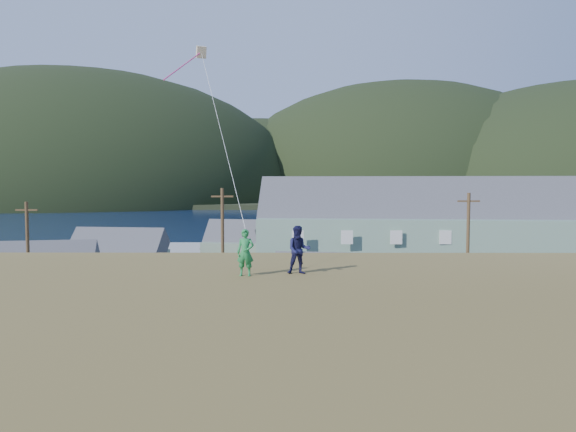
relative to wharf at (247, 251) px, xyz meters
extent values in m
plane|color=#0A1638|center=(6.00, -40.00, -0.45)|extent=(900.00, 900.00, 0.00)
cube|color=#4C3D19|center=(6.00, -42.00, -0.40)|extent=(110.00, 8.00, 0.10)
cube|color=#28282B|center=(6.00, -23.00, -0.39)|extent=(72.00, 36.00, 0.12)
cube|color=gray|center=(0.00, 0.00, 0.00)|extent=(26.00, 14.00, 0.90)
cube|color=black|center=(6.00, 290.00, 0.55)|extent=(900.00, 320.00, 2.00)
ellipsoid|color=black|center=(-114.00, 220.00, 1.55)|extent=(260.00, 234.00, 143.00)
ellipsoid|color=black|center=(-14.00, 260.00, 1.55)|extent=(200.00, 180.00, 100.00)
ellipsoid|color=black|center=(76.00, 250.00, 1.55)|extent=(230.00, 207.00, 142.60)
cube|color=gray|center=(22.26, -18.19, 2.92)|extent=(38.75, 14.11, 6.50)
cube|color=#47474C|center=(22.26, -18.19, 7.91)|extent=(39.22, 13.86, 10.54)
cube|color=#296060|center=(-14.75, -31.32, 1.11)|extent=(8.63, 7.10, 2.88)
cube|color=#47474C|center=(-14.75, -31.32, 3.32)|extent=(9.09, 7.02, 5.59)
cube|color=slate|center=(-11.27, -23.55, 1.30)|extent=(9.86, 7.23, 3.25)
cube|color=#47474C|center=(-11.27, -23.55, 3.73)|extent=(10.32, 7.08, 5.88)
cube|color=silver|center=(8.72, -34.65, 1.00)|extent=(7.33, 5.75, 2.67)
cube|color=#47474C|center=(8.72, -34.65, 3.00)|extent=(7.82, 5.80, 4.74)
cube|color=slate|center=(1.45, -13.43, 1.30)|extent=(11.21, 8.00, 3.27)
cube|color=#47474C|center=(1.45, -13.43, 3.86)|extent=(11.68, 8.03, 6.05)
cylinder|color=#47331E|center=(-12.62, -38.50, 4.12)|extent=(0.24, 0.24, 8.91)
cylinder|color=#47331E|center=(1.59, -38.50, 4.62)|extent=(0.24, 0.24, 9.90)
cylinder|color=#47331E|center=(19.38, -38.50, 4.45)|extent=(0.24, 0.24, 9.56)
imported|color=slate|center=(-12.61, -15.14, 0.43)|extent=(1.75, 4.65, 1.52)
imported|color=#BBBBBB|center=(-0.41, -15.98, 0.34)|extent=(1.91, 4.61, 1.33)
imported|color=navy|center=(8.31, -15.53, 0.44)|extent=(1.89, 4.77, 1.54)
imported|color=navy|center=(7.08, -22.85, 0.46)|extent=(2.21, 4.75, 1.58)
imported|color=black|center=(2.74, -23.44, 0.44)|extent=(2.79, 5.54, 1.54)
imported|color=silver|center=(-3.21, -21.34, 0.37)|extent=(2.40, 5.07, 1.40)
imported|color=maroon|center=(-6.95, -15.31, 0.41)|extent=(3.04, 5.59, 1.49)
imported|color=#217B3C|center=(5.01, -58.39, 7.54)|extent=(0.61, 0.44, 1.58)
imported|color=#16173F|center=(6.81, -57.99, 7.58)|extent=(0.84, 0.67, 1.66)
cube|color=beige|center=(2.26, -50.64, 16.13)|extent=(0.57, 0.56, 0.60)
cylinder|color=#FA4192|center=(1.66, -51.89, 15.23)|extent=(0.06, 0.06, 3.31)
cylinder|color=white|center=(3.63, -54.51, 12.23)|extent=(0.02, 0.02, 11.34)
camera|label=1|loc=(6.53, -75.50, 9.83)|focal=32.00mm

